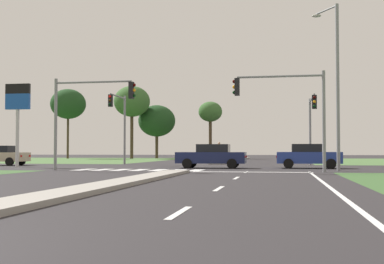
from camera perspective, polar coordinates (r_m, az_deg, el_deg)
name	(u,v)px	position (r m, az deg, el deg)	size (l,w,h in m)	color
ground_plane	(202,167)	(34.70, 1.12, -4.01)	(200.00, 200.00, 0.00)	#282628
grass_verge_far_left	(30,160)	(66.39, -17.71, -2.99)	(35.00, 35.00, 0.01)	#476B38
median_island_near	(108,185)	(16.22, -9.40, -5.91)	(1.20, 22.00, 0.14)	gray
median_island_far	(235,160)	(59.51, 4.86, -3.14)	(1.20, 36.00, 0.14)	gray
lane_dash_near	(179,213)	(9.51, -1.43, -9.04)	(0.14, 2.00, 0.01)	silver
lane_dash_second	(219,189)	(15.41, 3.03, -6.38)	(0.14, 2.00, 0.01)	silver
lane_dash_third	(236,178)	(21.36, 5.00, -5.18)	(0.14, 2.00, 0.01)	silver
lane_dash_fourth	(246,172)	(27.34, 6.11, -4.50)	(0.14, 2.00, 0.01)	silver
edge_line_right	(330,188)	(16.37, 15.26, -6.05)	(0.14, 24.00, 0.01)	silver
stop_bar_near	(252,172)	(27.33, 6.74, -4.50)	(6.40, 0.50, 0.01)	silver
crosswalk_bar_near	(84,170)	(31.38, -12.05, -4.15)	(0.70, 2.80, 0.01)	silver
crosswalk_bar_second	(102,170)	(30.96, -10.07, -4.20)	(0.70, 2.80, 0.01)	silver
crosswalk_bar_third	(120,170)	(30.59, -8.04, -4.23)	(0.70, 2.80, 0.01)	silver
crosswalk_bar_fourth	(139,170)	(30.25, -5.97, -4.27)	(0.70, 2.80, 0.01)	silver
crosswalk_bar_fifth	(158,170)	(29.96, -3.85, -4.29)	(0.70, 2.80, 0.01)	silver
crosswalk_bar_sixth	(177,170)	(29.70, -1.68, -4.32)	(0.70, 2.80, 0.01)	silver
crosswalk_bar_seventh	(197,170)	(29.49, 0.51, -4.33)	(0.70, 2.80, 0.01)	silver
car_blue_second	(308,156)	(33.99, 12.94, -2.63)	(4.16, 2.09, 1.58)	navy
car_navy_third	(212,156)	(33.45, 2.23, -2.70)	(4.57, 2.01, 1.57)	#161E47
traffic_signal_far_left	(120,117)	(41.66, -8.14, 1.74)	(0.32, 3.96, 5.78)	gray
traffic_signal_far_right	(312,116)	(38.79, 13.30, 1.72)	(0.32, 5.81, 5.25)	gray
traffic_signal_near_right	(289,102)	(27.79, 10.82, 3.32)	(4.95, 0.32, 5.42)	gray
traffic_signal_near_left	(85,106)	(29.93, -11.89, 2.86)	(4.93, 0.32, 5.36)	gray
street_lamp_second	(336,78)	(30.23, 15.83, 5.88)	(1.41, 1.90, 9.53)	gray
pedestrian_at_median	(219,150)	(43.61, 3.07, -2.02)	(0.34, 0.34, 1.76)	maroon
fuel_price_totem	(18,106)	(37.63, -19.00, 2.76)	(1.80, 0.24, 5.84)	silver
treeline_near	(68,104)	(76.09, -13.75, 3.06)	(5.13, 5.13, 10.12)	#423323
treeline_second	(132,102)	(73.13, -6.77, 3.39)	(5.18, 5.18, 10.39)	#423323
treeline_third	(157,121)	(75.47, -3.98, 1.24)	(5.51, 5.51, 7.91)	#423323
treeline_fourth	(210,113)	(72.77, 2.07, 2.20)	(3.40, 3.40, 8.18)	#423323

